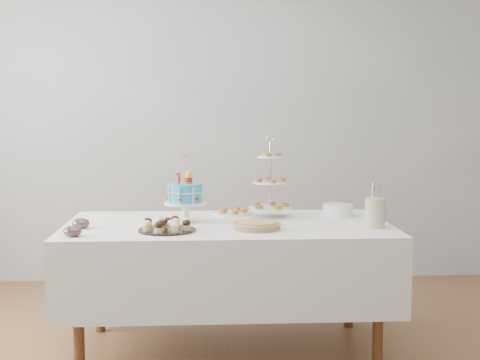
{
  "coord_description": "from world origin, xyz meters",
  "views": [
    {
      "loc": [
        -0.14,
        -3.61,
        1.44
      ],
      "look_at": [
        0.07,
        0.3,
        1.03
      ],
      "focal_mm": 50.0,
      "sensor_mm": 36.0,
      "label": 1
    }
  ],
  "objects": [
    {
      "name": "pastry_plate",
      "position": [
        0.04,
        0.65,
        0.79
      ],
      "size": [
        0.25,
        0.25,
        0.04
      ],
      "color": "white",
      "rests_on": "table"
    },
    {
      "name": "utensil_pitcher",
      "position": [
        0.84,
        0.12,
        0.86
      ],
      "size": [
        0.12,
        0.12,
        0.26
      ],
      "rotation": [
        0.0,
        0.0,
        0.11
      ],
      "color": "beige",
      "rests_on": "table"
    },
    {
      "name": "table",
      "position": [
        0.0,
        0.3,
        0.54
      ],
      "size": [
        1.92,
        1.02,
        0.77
      ],
      "color": "white",
      "rests_on": "floor"
    },
    {
      "name": "jam_bowl_b",
      "position": [
        -0.84,
        0.18,
        0.8
      ],
      "size": [
        0.1,
        0.1,
        0.06
      ],
      "color": "silver",
      "rests_on": "table"
    },
    {
      "name": "pie",
      "position": [
        0.16,
        0.1,
        0.79
      ],
      "size": [
        0.28,
        0.28,
        0.04
      ],
      "color": "tan",
      "rests_on": "table"
    },
    {
      "name": "walls",
      "position": [
        0.0,
        0.0,
        1.35
      ],
      "size": [
        5.04,
        4.04,
        2.7
      ],
      "color": "gray",
      "rests_on": "floor"
    },
    {
      "name": "cupcake_tray",
      "position": [
        -0.35,
        0.07,
        0.81
      ],
      "size": [
        0.32,
        0.32,
        0.07
      ],
      "color": "black",
      "rests_on": "table"
    },
    {
      "name": "tiered_stand",
      "position": [
        0.28,
        0.53,
        0.99
      ],
      "size": [
        0.27,
        0.27,
        0.52
      ],
      "color": "silver",
      "rests_on": "table"
    },
    {
      "name": "plate_stack",
      "position": [
        0.71,
        0.54,
        0.81
      ],
      "size": [
        0.19,
        0.19,
        0.08
      ],
      "color": "white",
      "rests_on": "table"
    },
    {
      "name": "birthday_cake",
      "position": [
        -0.25,
        0.36,
        0.88
      ],
      "size": [
        0.26,
        0.26,
        0.4
      ],
      "rotation": [
        0.0,
        0.0,
        -0.32
      ],
      "color": "white",
      "rests_on": "table"
    },
    {
      "name": "jam_bowl_a",
      "position": [
        -0.84,
        -0.07,
        0.8
      ],
      "size": [
        0.1,
        0.1,
        0.06
      ],
      "color": "silver",
      "rests_on": "table"
    }
  ]
}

